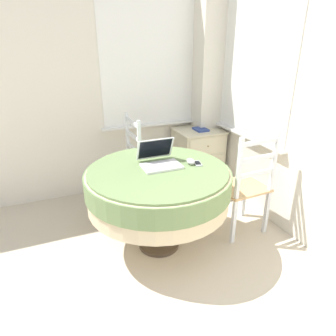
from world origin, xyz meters
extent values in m
cube|color=silver|center=(-0.17, 3.37, 1.27)|extent=(4.06, 0.06, 2.55)
cube|color=white|center=(1.03, 3.33, 1.49)|extent=(1.10, 0.01, 1.42)
cube|color=white|center=(1.03, 3.30, 0.77)|extent=(1.18, 0.07, 0.02)
cube|color=white|center=(1.85, 2.51, 1.49)|extent=(0.01, 1.10, 1.42)
cube|color=white|center=(1.82, 2.51, 0.77)|extent=(0.07, 1.18, 0.02)
cube|color=silver|center=(1.72, 3.20, 1.27)|extent=(0.28, 0.28, 2.55)
cylinder|color=#4C3D2D|center=(0.65, 2.05, 0.01)|extent=(0.36, 0.36, 0.03)
cylinder|color=#4C3D2D|center=(0.65, 2.05, 0.38)|extent=(0.11, 0.11, 0.70)
cylinder|color=beige|center=(0.65, 2.05, 0.58)|extent=(1.17, 1.17, 0.30)
cylinder|color=#6B8451|center=(0.65, 2.05, 0.65)|extent=(1.20, 1.20, 0.17)
cylinder|color=#6B8451|center=(0.65, 2.05, 0.74)|extent=(1.14, 1.14, 0.02)
cube|color=silver|center=(0.69, 2.08, 0.76)|extent=(0.32, 0.21, 0.02)
cube|color=silver|center=(0.69, 2.09, 0.77)|extent=(0.28, 0.13, 0.00)
cube|color=silver|center=(0.69, 2.22, 0.86)|extent=(0.32, 0.09, 0.19)
cube|color=black|center=(0.69, 2.22, 0.86)|extent=(0.29, 0.08, 0.17)
ellipsoid|color=silver|center=(0.94, 2.04, 0.77)|extent=(0.06, 0.10, 0.05)
cube|color=#B2B7BC|center=(1.00, 2.02, 0.75)|extent=(0.08, 0.13, 0.01)
cube|color=black|center=(1.00, 2.02, 0.76)|extent=(0.06, 0.09, 0.00)
cube|color=tan|center=(0.51, 2.85, 0.45)|extent=(0.40, 0.45, 0.02)
cube|color=silver|center=(0.34, 3.03, 0.22)|extent=(0.04, 0.04, 0.44)
cube|color=silver|center=(0.36, 2.65, 0.22)|extent=(0.04, 0.04, 0.44)
cube|color=silver|center=(0.67, 3.05, 0.22)|extent=(0.04, 0.04, 0.44)
cube|color=silver|center=(0.69, 2.67, 0.22)|extent=(0.04, 0.04, 0.44)
cube|color=silver|center=(0.67, 3.05, 0.73)|extent=(0.03, 0.03, 0.54)
cube|color=silver|center=(0.69, 2.67, 0.73)|extent=(0.03, 0.03, 0.54)
cube|color=silver|center=(0.68, 2.86, 0.94)|extent=(0.04, 0.38, 0.04)
cube|color=silver|center=(0.68, 2.86, 0.80)|extent=(0.04, 0.38, 0.04)
cube|color=silver|center=(0.68, 2.86, 0.65)|extent=(0.04, 0.38, 0.04)
cube|color=tan|center=(1.46, 2.01, 0.45)|extent=(0.45, 0.41, 0.02)
cube|color=silver|center=(1.64, 2.18, 0.22)|extent=(0.04, 0.04, 0.44)
cube|color=silver|center=(1.26, 2.16, 0.22)|extent=(0.04, 0.04, 0.44)
cube|color=silver|center=(1.66, 1.85, 0.22)|extent=(0.04, 0.04, 0.44)
cube|color=silver|center=(1.28, 1.83, 0.22)|extent=(0.04, 0.04, 0.44)
cube|color=silver|center=(1.66, 1.85, 0.73)|extent=(0.03, 0.03, 0.54)
cube|color=silver|center=(1.28, 1.83, 0.73)|extent=(0.03, 0.03, 0.54)
cube|color=silver|center=(1.47, 1.84, 0.94)|extent=(0.38, 0.04, 0.04)
cube|color=silver|center=(1.47, 1.84, 0.80)|extent=(0.38, 0.04, 0.04)
cube|color=silver|center=(1.47, 1.84, 0.65)|extent=(0.38, 0.04, 0.04)
cube|color=beige|center=(1.56, 3.06, 0.35)|extent=(0.52, 0.47, 0.69)
cube|color=beige|center=(1.56, 3.06, 0.70)|extent=(0.55, 0.49, 0.02)
cube|color=beige|center=(1.56, 2.83, 0.58)|extent=(0.46, 0.01, 0.20)
sphere|color=olive|center=(1.56, 2.82, 0.58)|extent=(0.02, 0.02, 0.02)
cube|color=beige|center=(1.56, 2.83, 0.35)|extent=(0.46, 0.01, 0.20)
sphere|color=olive|center=(1.56, 2.82, 0.35)|extent=(0.02, 0.02, 0.02)
cube|color=beige|center=(1.56, 2.83, 0.12)|extent=(0.46, 0.01, 0.20)
sphere|color=olive|center=(1.56, 2.82, 0.12)|extent=(0.02, 0.02, 0.02)
cube|color=#33478C|center=(1.57, 3.03, 0.72)|extent=(0.14, 0.19, 0.02)
camera|label=1|loc=(-0.12, -0.03, 1.71)|focal=32.00mm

